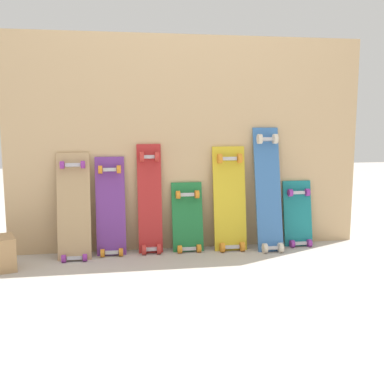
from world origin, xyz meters
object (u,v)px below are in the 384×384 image
(skateboard_green, at_px, (188,222))
(skateboard_blue, at_px, (268,193))
(skateboard_natural, at_px, (74,211))
(skateboard_yellow, at_px, (230,203))
(skateboard_red, at_px, (150,203))
(skateboard_teal, at_px, (298,218))
(skateboard_purple, at_px, (111,211))

(skateboard_green, height_order, skateboard_blue, skateboard_blue)
(skateboard_natural, xyz_separation_m, skateboard_yellow, (1.10, 0.03, 0.02))
(skateboard_green, bearing_deg, skateboard_red, 178.58)
(skateboard_natural, height_order, skateboard_yellow, skateboard_yellow)
(skateboard_green, relative_size, skateboard_teal, 1.01)
(skateboard_red, relative_size, skateboard_green, 1.48)
(skateboard_natural, relative_size, skateboard_teal, 1.43)
(skateboard_natural, height_order, skateboard_purple, skateboard_natural)
(skateboard_teal, bearing_deg, skateboard_red, 179.93)
(skateboard_purple, bearing_deg, skateboard_green, -0.30)
(skateboard_green, relative_size, skateboard_yellow, 0.69)
(skateboard_natural, bearing_deg, skateboard_yellow, 1.62)
(skateboard_yellow, height_order, skateboard_blue, skateboard_blue)
(skateboard_green, xyz_separation_m, skateboard_teal, (0.84, 0.01, -0.00))
(skateboard_blue, relative_size, skateboard_teal, 1.71)
(skateboard_red, height_order, skateboard_green, skateboard_red)
(skateboard_natural, height_order, skateboard_red, skateboard_red)
(skateboard_red, bearing_deg, skateboard_yellow, -1.58)
(skateboard_purple, xyz_separation_m, skateboard_green, (0.54, -0.00, -0.10))
(skateboard_teal, bearing_deg, skateboard_purple, -179.90)
(skateboard_red, relative_size, skateboard_blue, 0.88)
(skateboard_teal, bearing_deg, skateboard_blue, -167.74)
(skateboard_purple, height_order, skateboard_red, skateboard_red)
(skateboard_natural, bearing_deg, skateboard_purple, 9.92)
(skateboard_natural, xyz_separation_m, skateboard_teal, (1.63, 0.05, -0.11))
(skateboard_purple, bearing_deg, skateboard_red, 0.80)
(skateboard_natural, relative_size, skateboard_blue, 0.84)
(skateboard_purple, relative_size, skateboard_teal, 1.36)
(skateboard_green, bearing_deg, skateboard_teal, 0.36)
(skateboard_green, distance_m, skateboard_yellow, 0.33)
(skateboard_natural, xyz_separation_m, skateboard_blue, (1.37, -0.01, 0.09))
(skateboard_purple, relative_size, skateboard_green, 1.34)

